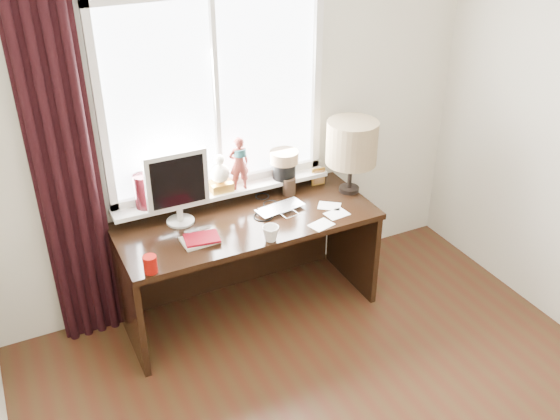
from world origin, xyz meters
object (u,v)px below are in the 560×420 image
mug (271,233)px  table_lamp (352,144)px  laptop (280,208)px  monitor (177,184)px  red_cup (150,264)px  desk (243,243)px

mug → table_lamp: table_lamp is taller
laptop → table_lamp: 0.66m
table_lamp → monitor: bearing=174.6°
laptop → red_cup: (-0.97, -0.31, 0.04)m
mug → red_cup: same height
laptop → red_cup: red_cup is taller
mug → red_cup: bearing=180.0°
desk → table_lamp: (0.80, -0.06, 0.61)m
monitor → table_lamp: size_ratio=0.94×
red_cup → table_lamp: size_ratio=0.20×
mug → table_lamp: bearing=23.7°
mug → desk: (-0.03, 0.40, -0.30)m
laptop → mug: bearing=-134.1°
laptop → desk: laptop is taller
desk → table_lamp: table_lamp is taller
red_cup → desk: (0.73, 0.40, -0.30)m
mug → laptop: bearing=54.8°
mug → table_lamp: size_ratio=0.20×
mug → monitor: size_ratio=0.21×
desk → table_lamp: size_ratio=3.27×
laptop → mug: size_ratio=3.18×
mug → monitor: (-0.43, 0.45, 0.23)m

